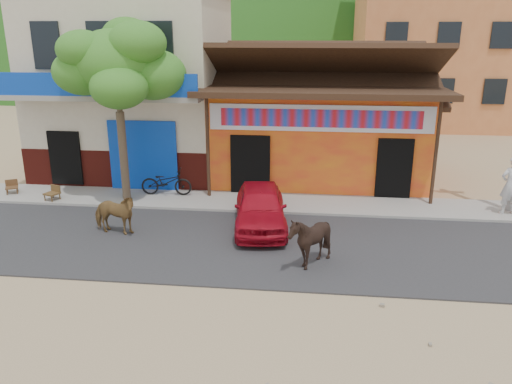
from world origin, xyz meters
TOP-DOWN VIEW (x-y plane):
  - ground at (0.00, 0.00)m, footprint 120.00×120.00m
  - road at (0.00, 2.50)m, footprint 60.00×5.00m
  - sidewalk at (0.00, 6.00)m, footprint 60.00×2.00m
  - dance_club at (2.00, 10.00)m, footprint 8.00×6.00m
  - cafe_building at (-5.50, 10.00)m, footprint 7.00×6.00m
  - apartment_front at (9.00, 24.00)m, footprint 9.00×9.00m
  - tree at (-4.60, 5.80)m, footprint 3.00×3.00m
  - cow_tan at (-3.83, 2.81)m, footprint 1.51×0.85m
  - cow_dark at (1.78, 1.32)m, footprint 1.43×1.32m
  - red_car at (0.29, 3.81)m, footprint 1.95×3.89m
  - scooter at (-3.31, 6.31)m, footprint 1.83×0.71m
  - pedestrian at (8.00, 5.65)m, footprint 0.75×0.55m
  - cafe_chair_left at (-7.07, 5.30)m, footprint 0.56×0.56m
  - cafe_chair_right at (-8.88, 5.86)m, footprint 0.56×0.56m

SIDE VIEW (x-z plane):
  - ground at x=0.00m, z-range 0.00..0.00m
  - road at x=0.00m, z-range 0.00..0.04m
  - sidewalk at x=0.00m, z-range 0.00..0.12m
  - cafe_chair_right at x=-8.88m, z-range 0.12..1.00m
  - cafe_chair_left at x=-7.07m, z-range 0.12..1.04m
  - scooter at x=-3.31m, z-range 0.12..1.06m
  - cow_tan at x=-3.83m, z-range 0.04..1.25m
  - red_car at x=0.29m, z-range 0.04..1.31m
  - cow_dark at x=1.78m, z-range 0.04..1.43m
  - pedestrian at x=8.00m, z-range 0.12..2.01m
  - dance_club at x=2.00m, z-range 0.00..3.60m
  - tree at x=-4.60m, z-range 0.12..6.12m
  - cafe_building at x=-5.50m, z-range 0.00..7.00m
  - apartment_front at x=9.00m, z-range 0.00..12.00m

